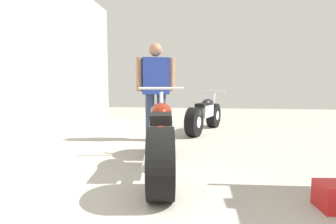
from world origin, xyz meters
TOP-DOWN VIEW (x-y plane):
  - ground_plane at (0.00, 3.29)m, footprint 15.77×15.77m
  - garage_partition_left at (-2.63, 3.29)m, footprint 0.08×7.23m
  - motorcycle_maroon_cruiser at (-0.26, 2.39)m, footprint 0.68×2.08m
  - motorcycle_black_naked at (0.23, 5.13)m, footprint 0.85×1.83m
  - mechanic_in_blue at (-0.64, 4.11)m, footprint 0.69×0.37m

SIDE VIEW (x-z plane):
  - ground_plane at x=0.00m, z-range 0.00..0.00m
  - motorcycle_black_naked at x=0.23m, z-range -0.07..0.80m
  - motorcycle_maroon_cruiser at x=-0.26m, z-range -0.09..0.88m
  - mechanic_in_blue at x=-0.64m, z-range 0.11..1.85m
  - garage_partition_left at x=-2.63m, z-range 0.00..3.15m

